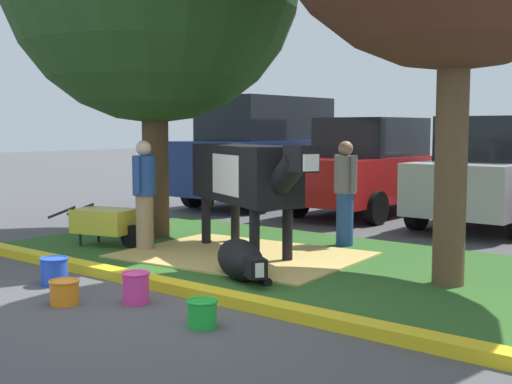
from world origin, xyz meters
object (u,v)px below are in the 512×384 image
at_px(person_visitor_near, 144,192).
at_px(sedan_blue, 497,173).
at_px(calf_lying, 241,260).
at_px(bucket_blue, 54,271).
at_px(wheelbarrow, 106,222).
at_px(sedan_red, 372,167).
at_px(cow_holstein, 247,175).
at_px(bucket_green, 202,313).
at_px(person_handler, 345,190).
at_px(suv_black, 267,151).
at_px(bucket_orange, 64,292).
at_px(bucket_pink, 136,287).

bearing_deg(person_visitor_near, sedan_blue, 63.12).
height_order(calf_lying, bucket_blue, calf_lying).
bearing_deg(wheelbarrow, sedan_red, 79.66).
height_order(person_visitor_near, wheelbarrow, person_visitor_near).
xyz_separation_m(cow_holstein, bucket_green, (1.94, -2.93, -1.02)).
distance_m(cow_holstein, person_handler, 1.66).
relative_size(wheelbarrow, bucket_green, 5.46).
bearing_deg(calf_lying, bucket_blue, -133.79).
distance_m(bucket_blue, sedan_red, 8.11).
relative_size(person_handler, suv_black, 0.35).
relative_size(calf_lying, bucket_blue, 3.82).
height_order(wheelbarrow, suv_black, suv_black).
xyz_separation_m(bucket_orange, suv_black, (-4.05, 8.41, 1.13)).
relative_size(person_handler, bucket_green, 5.47).
bearing_deg(bucket_orange, wheelbarrow, 134.75).
height_order(calf_lying, suv_black, suv_black).
distance_m(cow_holstein, person_visitor_near, 1.56).
distance_m(bucket_orange, sedan_red, 8.64).
relative_size(person_visitor_near, suv_black, 0.35).
bearing_deg(bucket_pink, sedan_red, 102.80).
xyz_separation_m(suv_black, sedan_blue, (5.41, 0.08, -0.29)).
distance_m(bucket_orange, sedan_blue, 8.64).
bearing_deg(person_visitor_near, bucket_pink, -42.99).
xyz_separation_m(wheelbarrow, bucket_blue, (1.55, -1.97, -0.22)).
bearing_deg(person_visitor_near, calf_lying, -12.60).
bearing_deg(bucket_pink, person_visitor_near, 137.01).
height_order(bucket_green, suv_black, suv_black).
relative_size(bucket_orange, suv_black, 0.07).
height_order(cow_holstein, person_handler, person_handler).
xyz_separation_m(bucket_orange, sedan_blue, (1.36, 8.49, 0.85)).
relative_size(calf_lying, person_visitor_near, 0.78).
height_order(bucket_orange, sedan_red, sedan_red).
xyz_separation_m(cow_holstein, calf_lying, (0.96, -1.25, -0.91)).
height_order(person_visitor_near, bucket_orange, person_visitor_near).
height_order(person_handler, sedan_blue, sedan_blue).
height_order(cow_holstein, sedan_red, sedan_red).
distance_m(wheelbarrow, sedan_red, 6.22).
bearing_deg(sedan_blue, bucket_orange, -99.12).
bearing_deg(cow_holstein, bucket_green, -56.48).
height_order(sedan_red, sedan_blue, same).
bearing_deg(bucket_blue, suv_black, 111.92).
bearing_deg(calf_lying, sedan_blue, 83.82).
bearing_deg(suv_black, bucket_orange, -64.29).
relative_size(wheelbarrow, sedan_red, 0.37).
relative_size(person_visitor_near, sedan_blue, 0.37).
relative_size(wheelbarrow, bucket_blue, 4.86).
bearing_deg(wheelbarrow, cow_holstein, 22.04).
bearing_deg(sedan_red, person_visitor_near, -93.53).
bearing_deg(sedan_blue, person_handler, -104.30).
bearing_deg(person_handler, sedan_red, 114.26).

